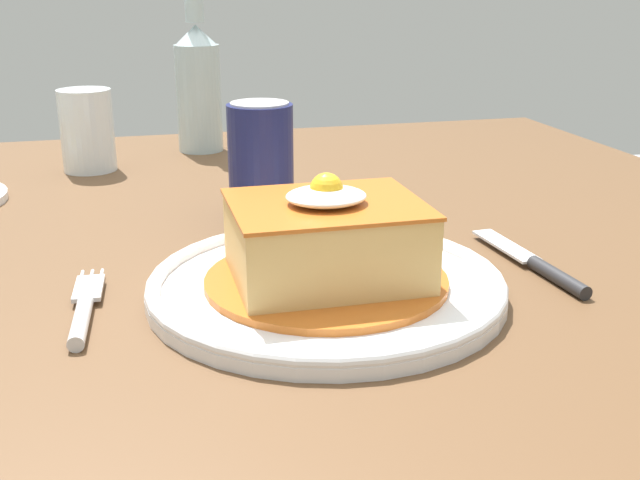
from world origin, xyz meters
TOP-DOWN VIEW (x-y plane):
  - dining_table at (0.00, 0.00)m, footprint 1.15×1.09m
  - main_plate at (0.02, -0.15)m, footprint 0.28×0.28m
  - sandwich_meal at (0.02, -0.15)m, footprint 0.19×0.19m
  - fork at (-0.16, -0.15)m, footprint 0.02×0.14m
  - knife at (0.21, -0.15)m, footprint 0.03×0.17m
  - soda_can at (0.01, 0.05)m, footprint 0.07×0.07m
  - beer_bottle_clear at (-0.02, 0.41)m, footprint 0.06×0.06m
  - drinking_glass at (-0.17, 0.33)m, footprint 0.07×0.07m

SIDE VIEW (x-z plane):
  - dining_table at x=0.00m, z-range 0.26..0.99m
  - knife at x=0.21m, z-range 0.72..0.73m
  - fork at x=-0.16m, z-range 0.72..0.73m
  - main_plate at x=0.02m, z-range 0.72..0.74m
  - sandwich_meal at x=0.02m, z-range 0.72..0.81m
  - drinking_glass at x=-0.17m, z-range 0.72..0.82m
  - soda_can at x=0.01m, z-range 0.72..0.85m
  - beer_bottle_clear at x=-0.02m, z-range 0.69..0.95m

